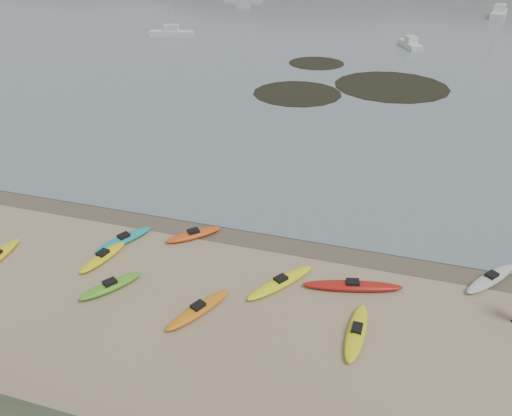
% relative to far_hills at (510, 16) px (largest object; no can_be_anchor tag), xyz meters
% --- Properties ---
extents(ground, '(600.00, 600.00, 0.00)m').
position_rel_far_hills_xyz_m(ground, '(-39.38, -193.97, 15.93)').
color(ground, tan).
rests_on(ground, ground).
extents(wet_sand, '(60.00, 60.00, 0.00)m').
position_rel_far_hills_xyz_m(wet_sand, '(-39.38, -194.27, 15.93)').
color(wet_sand, brown).
rests_on(wet_sand, ground).
extents(kayaks, '(24.13, 8.98, 0.34)m').
position_rel_far_hills_xyz_m(kayaks, '(-39.64, -198.00, 16.10)').
color(kayaks, yellow).
rests_on(kayaks, ground).
extents(kelp_mats, '(18.06, 19.36, 0.04)m').
position_rel_far_hills_xyz_m(kelp_mats, '(-38.44, -164.84, 15.96)').
color(kelp_mats, black).
rests_on(kelp_mats, water).
extents(moored_boats, '(80.41, 65.74, 1.21)m').
position_rel_far_hills_xyz_m(moored_boats, '(-31.70, -110.36, 16.48)').
color(moored_boats, silver).
rests_on(moored_boats, ground).
extents(far_hills, '(550.00, 135.00, 80.00)m').
position_rel_far_hills_xyz_m(far_hills, '(0.00, 0.00, 0.00)').
color(far_hills, '#384235').
rests_on(far_hills, ground).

